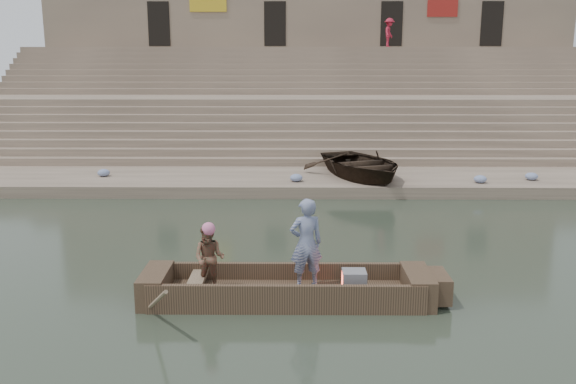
{
  "coord_description": "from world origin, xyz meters",
  "views": [
    {
      "loc": [
        -0.87,
        -13.82,
        4.66
      ],
      "look_at": [
        -1.01,
        0.81,
        1.4
      ],
      "focal_mm": 37.92,
      "sensor_mm": 36.0,
      "label": 1
    }
  ],
  "objects_px": {
    "television": "(353,281)",
    "pedestrian": "(389,33)",
    "rowing_man": "(209,258)",
    "main_rowboat": "(286,295)",
    "standing_man": "(306,243)",
    "beached_rowboat": "(361,164)"
  },
  "relations": [
    {
      "from": "television",
      "to": "beached_rowboat",
      "type": "bearing_deg",
      "value": 83.03
    },
    {
      "from": "rowing_man",
      "to": "pedestrian",
      "type": "bearing_deg",
      "value": 84.91
    },
    {
      "from": "television",
      "to": "pedestrian",
      "type": "distance_m",
      "value": 25.27
    },
    {
      "from": "main_rowboat",
      "to": "television",
      "type": "height_order",
      "value": "television"
    },
    {
      "from": "standing_man",
      "to": "rowing_man",
      "type": "height_order",
      "value": "standing_man"
    },
    {
      "from": "standing_man",
      "to": "pedestrian",
      "type": "xyz_separation_m",
      "value": [
        5.14,
        24.11,
        4.88
      ]
    },
    {
      "from": "television",
      "to": "pedestrian",
      "type": "xyz_separation_m",
      "value": [
        4.22,
        24.29,
        5.58
      ]
    },
    {
      "from": "television",
      "to": "pedestrian",
      "type": "height_order",
      "value": "pedestrian"
    },
    {
      "from": "rowing_man",
      "to": "television",
      "type": "bearing_deg",
      "value": 10.71
    },
    {
      "from": "rowing_man",
      "to": "beached_rowboat",
      "type": "relative_size",
      "value": 0.28
    },
    {
      "from": "main_rowboat",
      "to": "television",
      "type": "distance_m",
      "value": 1.34
    },
    {
      "from": "pedestrian",
      "to": "main_rowboat",
      "type": "bearing_deg",
      "value": -171.92
    },
    {
      "from": "main_rowboat",
      "to": "beached_rowboat",
      "type": "xyz_separation_m",
      "value": [
        2.58,
        10.47,
        0.77
      ]
    },
    {
      "from": "main_rowboat",
      "to": "standing_man",
      "type": "distance_m",
      "value": 1.09
    },
    {
      "from": "main_rowboat",
      "to": "pedestrian",
      "type": "height_order",
      "value": "pedestrian"
    },
    {
      "from": "beached_rowboat",
      "to": "television",
      "type": "bearing_deg",
      "value": -117.17
    },
    {
      "from": "rowing_man",
      "to": "beached_rowboat",
      "type": "xyz_separation_m",
      "value": [
        4.07,
        10.46,
        0.02
      ]
    },
    {
      "from": "rowing_man",
      "to": "pedestrian",
      "type": "distance_m",
      "value": 25.78
    },
    {
      "from": "television",
      "to": "pedestrian",
      "type": "relative_size",
      "value": 0.29
    },
    {
      "from": "main_rowboat",
      "to": "standing_man",
      "type": "xyz_separation_m",
      "value": [
        0.38,
        0.17,
        1.01
      ]
    },
    {
      "from": "beached_rowboat",
      "to": "pedestrian",
      "type": "height_order",
      "value": "pedestrian"
    },
    {
      "from": "standing_man",
      "to": "beached_rowboat",
      "type": "bearing_deg",
      "value": -116.7
    }
  ]
}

